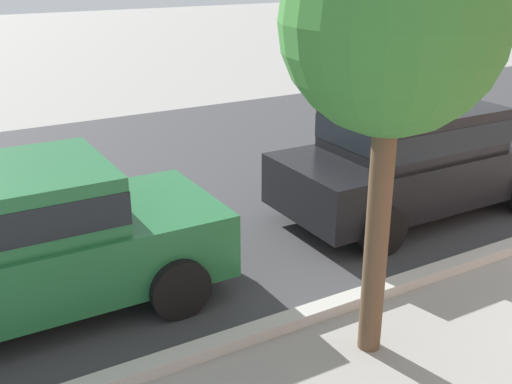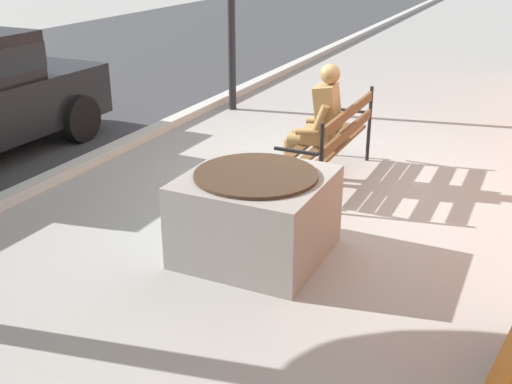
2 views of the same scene
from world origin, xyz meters
name	(u,v)px [view 1 (image 1 of 2)]	position (x,y,z in m)	size (l,w,h in m)	color
street_surface	(352,146)	(0.00, 7.50, 0.00)	(60.00, 9.00, 0.01)	#38383A
street_tree_near_bench	(393,26)	(-4.00, 2.23, 2.96)	(1.81, 1.81, 3.90)	brown
parked_car_green	(13,239)	(-6.71, 4.50, 0.84)	(4.11, 1.95, 1.56)	#236638
parked_car_black	(415,156)	(-1.33, 4.50, 0.84)	(4.11, 1.95, 1.56)	black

